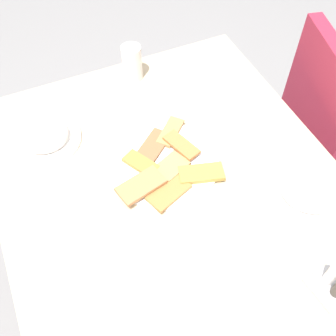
% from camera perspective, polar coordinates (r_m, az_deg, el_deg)
% --- Properties ---
extents(ground_plane, '(6.00, 6.00, 0.00)m').
position_cam_1_polar(ground_plane, '(1.80, 0.22, -15.63)').
color(ground_plane, gray).
extents(dining_table, '(1.07, 0.94, 0.76)m').
position_cam_1_polar(dining_table, '(1.20, 0.33, -4.07)').
color(dining_table, '#CBB593').
rests_on(dining_table, ground_plane).
extents(dining_chair, '(0.51, 0.51, 0.94)m').
position_cam_1_polar(dining_chair, '(1.64, 22.14, 4.32)').
color(dining_chair, '#A1243B').
rests_on(dining_chair, ground_plane).
extents(pide_platter, '(0.31, 0.32, 0.04)m').
position_cam_1_polar(pide_platter, '(1.15, -0.41, 0.61)').
color(pide_platter, white).
rests_on(pide_platter, dining_table).
extents(salad_plate_greens, '(0.22, 0.22, 0.07)m').
position_cam_1_polar(salad_plate_greens, '(1.26, -17.27, 4.35)').
color(salad_plate_greens, white).
rests_on(salad_plate_greens, dining_table).
extents(salad_plate_rice, '(0.21, 0.21, 0.06)m').
position_cam_1_polar(salad_plate_rice, '(1.15, 19.39, -3.12)').
color(salad_plate_rice, white).
rests_on(salad_plate_rice, dining_table).
extents(soda_can, '(0.09, 0.09, 0.12)m').
position_cam_1_polar(soda_can, '(1.39, -5.12, 14.59)').
color(soda_can, silver).
rests_on(soda_can, dining_table).
extents(paper_napkin, '(0.14, 0.14, 0.00)m').
position_cam_1_polar(paper_napkin, '(1.03, 2.81, -10.70)').
color(paper_napkin, white).
rests_on(paper_napkin, dining_table).
extents(fork, '(0.20, 0.04, 0.00)m').
position_cam_1_polar(fork, '(1.02, 1.90, -10.98)').
color(fork, silver).
rests_on(fork, paper_napkin).
extents(spoon, '(0.17, 0.04, 0.00)m').
position_cam_1_polar(spoon, '(1.03, 3.74, -10.23)').
color(spoon, silver).
rests_on(spoon, paper_napkin).
extents(condiment_caddy, '(0.10, 0.10, 0.08)m').
position_cam_1_polar(condiment_caddy, '(1.03, 22.29, -14.97)').
color(condiment_caddy, '#B2B2B7').
rests_on(condiment_caddy, dining_table).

